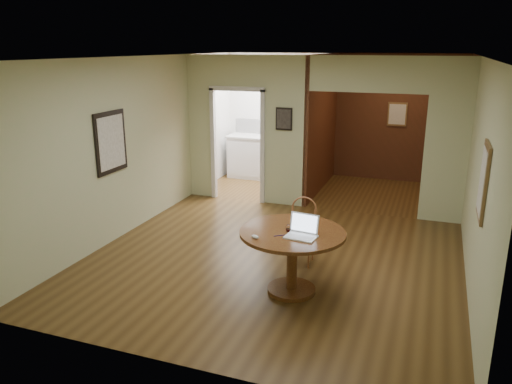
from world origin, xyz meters
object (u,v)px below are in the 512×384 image
(closed_laptop, at_px, (302,224))
(chair, at_px, (302,227))
(dining_table, at_px, (292,247))
(open_laptop, at_px, (302,230))

(closed_laptop, bearing_deg, chair, 116.32)
(dining_table, bearing_deg, closed_laptop, 80.32)
(dining_table, relative_size, open_laptop, 3.39)
(open_laptop, bearing_deg, chair, 111.20)
(open_laptop, xyz_separation_m, closed_laptop, (-0.10, 0.35, -0.05))
(chair, relative_size, closed_laptop, 3.04)
(open_laptop, relative_size, closed_laptop, 1.23)
(chair, distance_m, closed_laptop, 0.73)
(chair, height_order, open_laptop, open_laptop)
(open_laptop, bearing_deg, closed_laptop, 113.02)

